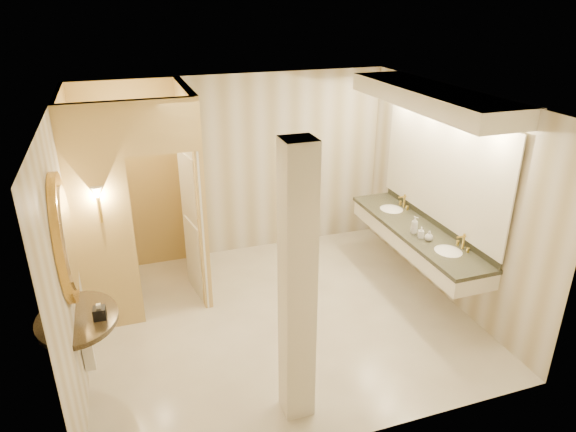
% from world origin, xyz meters
% --- Properties ---
extents(floor, '(4.50, 4.50, 0.00)m').
position_xyz_m(floor, '(0.00, 0.00, 0.00)').
color(floor, silver).
rests_on(floor, ground).
extents(ceiling, '(4.50, 4.50, 0.00)m').
position_xyz_m(ceiling, '(0.00, 0.00, 2.70)').
color(ceiling, white).
rests_on(ceiling, wall_back).
extents(wall_back, '(4.50, 0.02, 2.70)m').
position_xyz_m(wall_back, '(0.00, 2.00, 1.35)').
color(wall_back, beige).
rests_on(wall_back, floor).
extents(wall_front, '(4.50, 0.02, 2.70)m').
position_xyz_m(wall_front, '(0.00, -2.00, 1.35)').
color(wall_front, beige).
rests_on(wall_front, floor).
extents(wall_left, '(0.02, 4.00, 2.70)m').
position_xyz_m(wall_left, '(-2.25, 0.00, 1.35)').
color(wall_left, beige).
rests_on(wall_left, floor).
extents(wall_right, '(0.02, 4.00, 2.70)m').
position_xyz_m(wall_right, '(2.25, 0.00, 1.35)').
color(wall_right, beige).
rests_on(wall_right, floor).
extents(toilet_closet, '(1.50, 1.55, 2.70)m').
position_xyz_m(toilet_closet, '(-1.11, 0.97, 1.39)').
color(toilet_closet, '#E8D579').
rests_on(toilet_closet, floor).
extents(wall_sconce, '(0.14, 0.14, 0.42)m').
position_xyz_m(wall_sconce, '(-1.93, 0.43, 1.73)').
color(wall_sconce, gold).
rests_on(wall_sconce, toilet_closet).
extents(vanity, '(0.75, 2.74, 2.09)m').
position_xyz_m(vanity, '(1.98, 0.15, 1.63)').
color(vanity, white).
rests_on(vanity, floor).
extents(console_shelf, '(0.95, 0.95, 1.93)m').
position_xyz_m(console_shelf, '(-2.21, -0.56, 1.34)').
color(console_shelf, black).
rests_on(console_shelf, floor).
extents(pillar, '(0.28, 0.28, 2.70)m').
position_xyz_m(pillar, '(-0.32, -1.49, 1.35)').
color(pillar, white).
rests_on(pillar, floor).
extents(tissue_box, '(0.12, 0.12, 0.12)m').
position_xyz_m(tissue_box, '(-2.01, -0.66, 0.93)').
color(tissue_box, black).
rests_on(tissue_box, console_shelf).
extents(toilet, '(0.45, 0.74, 0.74)m').
position_xyz_m(toilet, '(-1.86, 1.23, 0.37)').
color(toilet, white).
rests_on(toilet, floor).
extents(soap_bottle_a, '(0.09, 0.09, 0.15)m').
position_xyz_m(soap_bottle_a, '(1.83, -0.11, 0.95)').
color(soap_bottle_a, beige).
rests_on(soap_bottle_a, vanity).
extents(soap_bottle_b, '(0.12, 0.12, 0.13)m').
position_xyz_m(soap_bottle_b, '(1.88, -0.22, 0.94)').
color(soap_bottle_b, silver).
rests_on(soap_bottle_b, vanity).
extents(soap_bottle_c, '(0.12, 0.12, 0.23)m').
position_xyz_m(soap_bottle_c, '(1.82, 0.03, 0.99)').
color(soap_bottle_c, '#C6B28C').
rests_on(soap_bottle_c, vanity).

